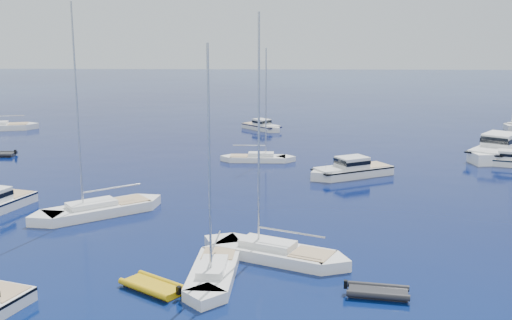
# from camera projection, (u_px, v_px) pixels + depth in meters

# --- Properties ---
(ground) EXTENTS (400.00, 400.00, 0.00)m
(ground) POSITION_uv_depth(u_px,v_px,m) (251.00, 316.00, 31.34)
(ground) COLOR navy
(ground) RESTS_ON ground
(motor_cruiser_centre) EXTENTS (9.79, 7.13, 2.51)m
(motor_cruiser_centre) POSITION_uv_depth(u_px,v_px,m) (350.00, 176.00, 61.18)
(motor_cruiser_centre) COLOR silver
(motor_cruiser_centre) RESTS_ON ground
(motor_cruiser_far_r) EXTENTS (8.34, 4.89, 2.09)m
(motor_cruiser_far_r) POSITION_uv_depth(u_px,v_px,m) (511.00, 165.00, 66.10)
(motor_cruiser_far_r) COLOR white
(motor_cruiser_far_r) RESTS_ON ground
(motor_cruiser_distant) EXTENTS (11.23, 13.13, 3.50)m
(motor_cruiser_distant) POSITION_uv_depth(u_px,v_px,m) (498.00, 157.00, 70.36)
(motor_cruiser_distant) COLOR white
(motor_cruiser_distant) RESTS_ON ground
(motor_cruiser_horizon) EXTENTS (6.82, 7.19, 1.99)m
(motor_cruiser_horizon) POSITION_uv_depth(u_px,v_px,m) (262.00, 130.00, 89.67)
(motor_cruiser_horizon) COLOR silver
(motor_cruiser_horizon) RESTS_ON ground
(sailboat_fore) EXTENTS (2.86, 9.66, 14.06)m
(sailboat_fore) POSITION_uv_depth(u_px,v_px,m) (214.00, 278.00, 36.18)
(sailboat_fore) COLOR white
(sailboat_fore) RESTS_ON ground
(sailboat_mid_r) EXTENTS (10.94, 7.15, 15.85)m
(sailboat_mid_r) POSITION_uv_depth(u_px,v_px,m) (274.00, 258.00, 39.28)
(sailboat_mid_r) COLOR silver
(sailboat_mid_r) RESTS_ON ground
(sailboat_mid_l) EXTENTS (10.90, 9.36, 16.85)m
(sailboat_mid_l) POSITION_uv_depth(u_px,v_px,m) (98.00, 215.00, 48.53)
(sailboat_mid_l) COLOR white
(sailboat_mid_l) RESTS_ON ground
(sailboat_centre) EXTENTS (8.72, 2.36, 12.78)m
(sailboat_centre) POSITION_uv_depth(u_px,v_px,m) (258.00, 161.00, 68.30)
(sailboat_centre) COLOR white
(sailboat_centre) RESTS_ON ground
(tender_yellow) EXTENTS (4.51, 4.10, 0.95)m
(tender_yellow) POSITION_uv_depth(u_px,v_px,m) (153.00, 290.00, 34.49)
(tender_yellow) COLOR #C3970B
(tender_yellow) RESTS_ON ground
(tender_grey_near) EXTENTS (3.80, 2.51, 0.95)m
(tender_grey_near) POSITION_uv_depth(u_px,v_px,m) (378.00, 296.00, 33.71)
(tender_grey_near) COLOR black
(tender_grey_near) RESTS_ON ground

